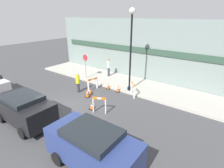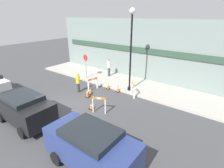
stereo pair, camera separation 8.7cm
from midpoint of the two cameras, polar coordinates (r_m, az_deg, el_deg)
The scene contains 17 objects.
ground_plane at distance 12.05m, azimuth -15.30°, elevation -7.98°, with size 60.00×60.00×0.00m, color #424244.
sidewalk_slab at distance 16.17m, azimuth 2.11°, elevation 0.95°, with size 18.00×3.55×0.14m.
storefront_facade at distance 16.95m, azimuth 5.87°, elevation 11.26°, with size 18.00×0.22×5.50m.
streetlamp_post at distance 13.13m, azimuth 6.05°, elevation 13.81°, with size 0.44×0.44×6.13m.
stop_sign at distance 16.53m, azimuth -8.84°, elevation 6.96°, with size 0.60×0.12×2.27m.
barricade_0 at distance 13.19m, azimuth 6.66°, elevation -1.81°, with size 0.64×0.58×1.09m.
barricade_1 at distance 14.38m, azimuth -6.47°, elevation 0.16°, with size 0.30×0.96×1.01m.
barricade_2 at distance 11.02m, azimuth -4.35°, elevation -6.67°, with size 0.83×0.49×1.09m.
traffic_cone_0 at distance 13.23m, azimuth -8.23°, elevation -2.97°, with size 0.30×0.30×0.69m.
traffic_cone_1 at distance 13.81m, azimuth -7.34°, elevation -2.35°, with size 0.30×0.30×0.46m.
traffic_cone_2 at distance 14.02m, azimuth 1.84°, elevation -1.47°, with size 0.30×0.30×0.60m.
traffic_cone_3 at distance 14.58m, azimuth -1.45°, elevation -0.58°, with size 0.30×0.30×0.57m.
traffic_cone_4 at distance 11.63m, azimuth -6.88°, elevation -7.16°, with size 0.30×0.30×0.48m.
person_worker at distance 14.02m, azimuth -11.27°, elevation 0.67°, with size 0.36×0.36×1.61m.
person_pedestrian at distance 17.07m, azimuth -1.26°, elevation 5.67°, with size 0.35×0.35×1.73m.
parked_car_1 at distance 11.06m, azimuth -26.96°, elevation -6.88°, with size 3.85×1.93×1.71m.
parked_car_2 at distance 7.37m, azimuth -6.69°, elevation -19.48°, with size 3.90×1.91×1.75m.
Camera 1 is at (8.49, -6.22, 5.83)m, focal length 28.00 mm.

